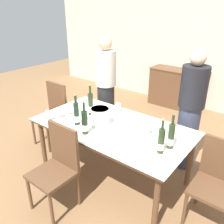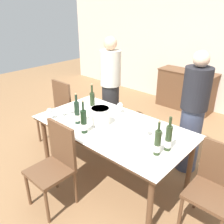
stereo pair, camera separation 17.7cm
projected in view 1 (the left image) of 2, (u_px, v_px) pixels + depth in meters
The scene contains 21 objects.
ground_plane at pixel (112, 173), 3.19m from camera, with size 12.00×12.00×0.00m, color olive.
back_wall at pixel (204, 41), 4.74m from camera, with size 8.00×0.10×2.80m.
sideboard_cabinet at pixel (177, 88), 5.13m from camera, with size 1.19×0.46×0.82m.
dining_table at pixel (112, 130), 2.91m from camera, with size 1.92×1.03×0.73m.
ice_bucket at pixel (100, 116), 2.86m from camera, with size 0.23×0.23×0.22m.
wine_bottle_0 at pixel (171, 137), 2.38m from camera, with size 0.07×0.07×0.37m.
wine_bottle_1 at pixel (76, 114), 2.85m from camera, with size 0.06×0.06×0.39m.
wine_bottle_2 at pixel (91, 104), 3.10m from camera, with size 0.07×0.07×0.42m.
wine_bottle_3 at pixel (161, 141), 2.31m from camera, with size 0.07×0.07×0.37m.
wine_bottle_4 at pixel (85, 123), 2.65m from camera, with size 0.07×0.07×0.40m.
wine_glass_0 at pixel (67, 108), 3.11m from camera, with size 0.07×0.07×0.15m.
wine_glass_1 at pixel (59, 111), 3.03m from camera, with size 0.08×0.08×0.14m.
wine_glass_2 at pixel (118, 105), 3.17m from camera, with size 0.07×0.07×0.15m.
wine_glass_3 at pixel (160, 126), 2.65m from camera, with size 0.07×0.07×0.14m.
wine_glass_4 at pixel (48, 113), 2.95m from camera, with size 0.08×0.08×0.15m.
wine_glass_5 at pixel (149, 127), 2.64m from camera, with size 0.08×0.08×0.13m.
chair_right_end at pixel (218, 179), 2.33m from camera, with size 0.42×0.42×0.90m.
chair_left_end at pixel (53, 110), 3.73m from camera, with size 0.42×0.42×0.98m.
chair_near_front at pixel (58, 163), 2.52m from camera, with size 0.42×0.42×0.95m.
person_host at pixel (106, 89), 3.85m from camera, with size 0.33×0.33×1.64m.
person_guest_left at pixel (190, 113), 3.05m from camera, with size 0.33×0.33×1.61m.
Camera 1 is at (1.57, -2.01, 2.08)m, focal length 38.00 mm.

